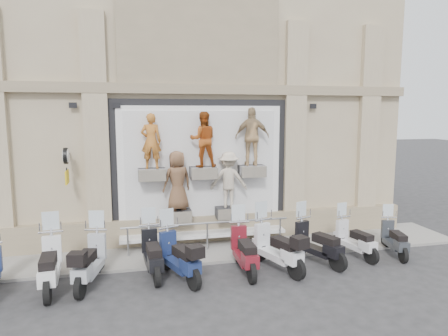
{
  "coord_description": "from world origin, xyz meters",
  "views": [
    {
      "loc": [
        -2.13,
        -9.28,
        4.15
      ],
      "look_at": [
        0.49,
        1.9,
        2.54
      ],
      "focal_mm": 32.0,
      "sensor_mm": 36.0,
      "label": 1
    }
  ],
  "objects": [
    {
      "name": "ground",
      "position": [
        0.0,
        0.0,
        0.0
      ],
      "size": [
        90.0,
        90.0,
        0.0
      ],
      "primitive_type": "plane",
      "color": "#2A2A2D",
      "rests_on": "ground"
    },
    {
      "name": "sidewalk",
      "position": [
        0.0,
        2.1,
        0.04
      ],
      "size": [
        16.0,
        2.2,
        0.08
      ],
      "primitive_type": "cube",
      "color": "gray",
      "rests_on": "ground"
    },
    {
      "name": "building",
      "position": [
        0.0,
        7.0,
        6.0
      ],
      "size": [
        14.0,
        8.6,
        12.0
      ],
      "primitive_type": null,
      "color": "tan",
      "rests_on": "ground"
    },
    {
      "name": "shop_vitrine",
      "position": [
        0.1,
        2.74,
        2.41
      ],
      "size": [
        5.6,
        0.94,
        4.3
      ],
      "color": "black",
      "rests_on": "ground"
    },
    {
      "name": "guard_rail",
      "position": [
        0.0,
        2.0,
        0.47
      ],
      "size": [
        5.06,
        0.1,
        0.93
      ],
      "primitive_type": null,
      "color": "#9EA0A5",
      "rests_on": "ground"
    },
    {
      "name": "clock_sign_bracket",
      "position": [
        -3.9,
        2.47,
        2.8
      ],
      "size": [
        0.1,
        0.8,
        1.02
      ],
      "color": "black",
      "rests_on": "ground"
    },
    {
      "name": "scooter_b",
      "position": [
        -4.07,
        0.35,
        0.86
      ],
      "size": [
        0.8,
        2.16,
        1.72
      ],
      "primitive_type": null,
      "rotation": [
        0.0,
        0.0,
        0.09
      ],
      "color": "silver",
      "rests_on": "ground"
    },
    {
      "name": "scooter_c",
      "position": [
        -3.18,
        0.42,
        0.84
      ],
      "size": [
        1.01,
        2.14,
        1.68
      ],
      "primitive_type": null,
      "rotation": [
        0.0,
        0.0,
        -0.21
      ],
      "color": "#9EA2AB",
      "rests_on": "ground"
    },
    {
      "name": "scooter_d",
      "position": [
        -1.68,
        0.67,
        0.81
      ],
      "size": [
        0.73,
        2.04,
        1.62
      ],
      "primitive_type": null,
      "rotation": [
        0.0,
        0.0,
        0.08
      ],
      "color": "black",
      "rests_on": "ground"
    },
    {
      "name": "scooter_e",
      "position": [
        -1.05,
        0.25,
        0.83
      ],
      "size": [
        1.27,
        2.13,
        1.67
      ],
      "primitive_type": null,
      "rotation": [
        0.0,
        0.0,
        0.35
      ],
      "color": "navy",
      "rests_on": "ground"
    },
    {
      "name": "scooter_f",
      "position": [
        0.67,
        0.34,
        0.82
      ],
      "size": [
        0.65,
        2.05,
        1.65
      ],
      "primitive_type": null,
      "rotation": [
        0.0,
        0.0,
        -0.03
      ],
      "color": "maroon",
      "rests_on": "ground"
    },
    {
      "name": "scooter_g",
      "position": [
        1.54,
        0.27,
        0.86
      ],
      "size": [
        1.27,
        2.2,
        1.72
      ],
      "primitive_type": null,
      "rotation": [
        0.0,
        0.0,
        0.33
      ],
      "color": "silver",
      "rests_on": "ground"
    },
    {
      "name": "scooter_h",
      "position": [
        2.81,
        0.46,
        0.81
      ],
      "size": [
        1.26,
        2.08,
        1.62
      ],
      "primitive_type": null,
      "rotation": [
        0.0,
        0.0,
        0.36
      ],
      "color": "black",
      "rests_on": "ground"
    },
    {
      "name": "scooter_i",
      "position": [
        4.09,
        0.69,
        0.74
      ],
      "size": [
        0.87,
        1.88,
        1.47
      ],
      "primitive_type": null,
      "rotation": [
        0.0,
        0.0,
        0.2
      ],
      "color": "silver",
      "rests_on": "ground"
    },
    {
      "name": "scooter_j",
      "position": [
        5.29,
        0.54,
        0.7
      ],
      "size": [
        0.89,
        1.79,
        1.4
      ],
      "primitive_type": null,
      "rotation": [
        0.0,
        0.0,
        -0.23
      ],
      "color": "#292C32",
      "rests_on": "ground"
    }
  ]
}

